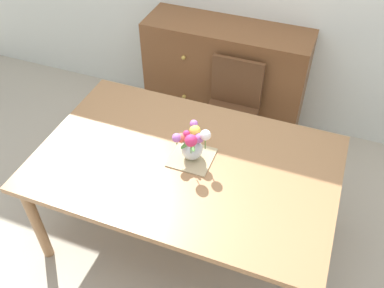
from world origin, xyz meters
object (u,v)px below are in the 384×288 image
object	(u,v)px
chair_far	(232,106)
dresser	(225,78)
flower_vase	(192,143)
dining_table	(186,169)

from	to	relation	value
chair_far	dresser	xyz separation A→B (m)	(-0.18, 0.39, -0.02)
chair_far	flower_vase	world-z (taller)	flower_vase
chair_far	dresser	world-z (taller)	dresser
dining_table	flower_vase	distance (m)	0.21
dresser	flower_vase	world-z (taller)	flower_vase
dresser	chair_far	bearing A→B (deg)	-64.94
dresser	flower_vase	bearing A→B (deg)	-82.07
chair_far	flower_vase	bearing A→B (deg)	89.88
dresser	dining_table	bearing A→B (deg)	-83.49
dining_table	chair_far	size ratio (longest dim) A/B	2.10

